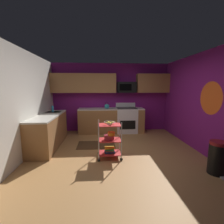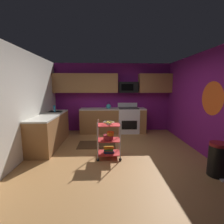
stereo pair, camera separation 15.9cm
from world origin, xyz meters
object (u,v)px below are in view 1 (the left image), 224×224
oven_range (126,120)px  kettle (107,106)px  fruit_bowl (110,123)px  mixing_bowl_small (111,134)px  trash_can (218,158)px  dish_soap_bottle (53,109)px  mixing_bowl_large (109,137)px  microwave (126,87)px  book_stack (110,150)px  rolling_cart (110,140)px

oven_range → kettle: kettle is taller
fruit_bowl → mixing_bowl_small: (0.04, -0.03, -0.26)m
mixing_bowl_small → trash_can: size_ratio=0.28×
oven_range → mixing_bowl_small: (-0.73, -2.31, 0.14)m
mixing_bowl_small → dish_soap_bottle: (-1.78, 1.54, 0.40)m
mixing_bowl_large → mixing_bowl_small: (0.05, -0.03, 0.10)m
microwave → oven_range: bearing=-89.7°
microwave → fruit_bowl: size_ratio=2.57×
microwave → trash_can: microwave is taller
oven_range → fruit_bowl: oven_range is taller
fruit_bowl → trash_can: size_ratio=0.41×
book_stack → dish_soap_bottle: size_ratio=1.26×
kettle → dish_soap_bottle: size_ratio=1.32×
kettle → microwave: bearing=8.3°
kettle → dish_soap_bottle: kettle is taller
oven_range → microwave: 1.23m
rolling_cart → trash_can: size_ratio=1.39×
oven_range → mixing_bowl_large: bearing=-108.9°
mixing_bowl_small → microwave: bearing=73.2°
rolling_cart → mixing_bowl_large: size_ratio=3.63×
microwave → mixing_bowl_large: size_ratio=2.78×
oven_range → fruit_bowl: size_ratio=4.04×
mixing_bowl_small → kettle: size_ratio=0.69×
oven_range → dish_soap_bottle: 2.67m
microwave → rolling_cart: (-0.77, -2.38, -1.25)m
mixing_bowl_large → book_stack: 0.32m
oven_range → kettle: 0.91m
mixing_bowl_small → kettle: kettle is taller
trash_can → rolling_cart: bearing=157.0°
oven_range → kettle: size_ratio=4.17×
microwave → dish_soap_bottle: 2.74m
book_stack → kettle: kettle is taller
fruit_bowl → trash_can: 2.33m
oven_range → microwave: microwave is taller
rolling_cart → mixing_bowl_small: bearing=-41.8°
rolling_cart → trash_can: bearing=-23.0°
mixing_bowl_large → book_stack: mixing_bowl_large is taller
rolling_cart → mixing_bowl_small: rolling_cart is taller
rolling_cart → kettle: size_ratio=3.47×
oven_range → mixing_bowl_large: (-0.78, -2.27, 0.04)m
oven_range → trash_can: size_ratio=1.67×
oven_range → book_stack: oven_range is taller
microwave → mixing_bowl_large: bearing=-108.1°
fruit_bowl → mixing_bowl_large: fruit_bowl is taller
microwave → fruit_bowl: bearing=-107.9°
fruit_bowl → mixing_bowl_large: size_ratio=1.08×
rolling_cart → book_stack: rolling_cart is taller
microwave → rolling_cart: 2.79m
rolling_cart → book_stack: 0.25m
fruit_bowl → book_stack: 0.68m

